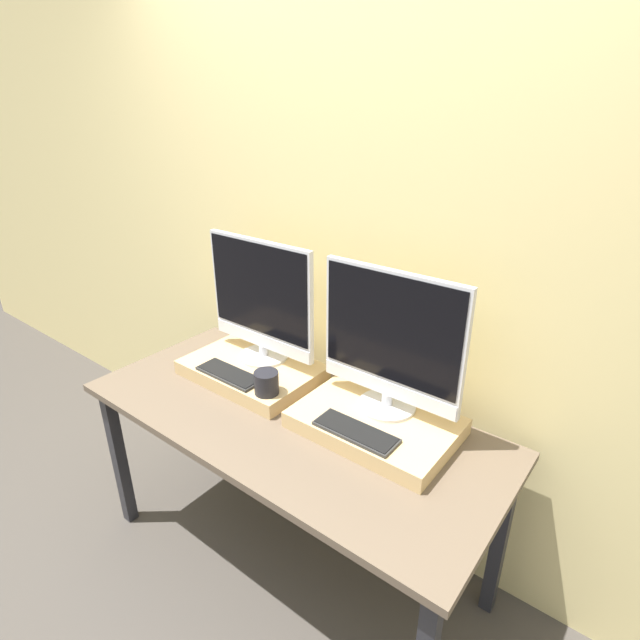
{
  "coord_description": "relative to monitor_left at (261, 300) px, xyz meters",
  "views": [
    {
      "loc": [
        1.07,
        -0.81,
        1.87
      ],
      "look_at": [
        0.0,
        0.57,
        1.09
      ],
      "focal_mm": 28.0,
      "sensor_mm": 36.0,
      "label": 1
    }
  ],
  "objects": [
    {
      "name": "mug",
      "position": [
        0.21,
        -0.2,
        -0.23
      ],
      "size": [
        0.1,
        0.1,
        0.09
      ],
      "color": "black",
      "rests_on": "wooden_riser_left"
    },
    {
      "name": "wooden_riser_right",
      "position": [
        0.63,
        -0.07,
        -0.3
      ],
      "size": [
        0.57,
        0.39,
        0.06
      ],
      "color": "tan",
      "rests_on": "workbench"
    },
    {
      "name": "keyboard_left",
      "position": [
        -0.0,
        -0.2,
        -0.26
      ],
      "size": [
        0.3,
        0.11,
        0.01
      ],
      "color": "#2D2D2D",
      "rests_on": "wooden_riser_left"
    },
    {
      "name": "monitor_right",
      "position": [
        0.63,
        0.0,
        0.0
      ],
      "size": [
        0.55,
        0.21,
        0.53
      ],
      "color": "silver",
      "rests_on": "wooden_riser_right"
    },
    {
      "name": "keyboard_right",
      "position": [
        0.63,
        -0.2,
        -0.26
      ],
      "size": [
        0.3,
        0.11,
        0.01
      ],
      "color": "#2D2D2D",
      "rests_on": "wooden_riser_right"
    },
    {
      "name": "wall_back",
      "position": [
        0.31,
        0.23,
        0.21
      ],
      "size": [
        8.0,
        0.04,
        2.6
      ],
      "color": "#DBC684",
      "rests_on": "ground_plane"
    },
    {
      "name": "workbench",
      "position": [
        0.31,
        -0.2,
        -0.41
      ],
      "size": [
        1.66,
        0.73,
        0.76
      ],
      "color": "brown",
      "rests_on": "ground_plane"
    },
    {
      "name": "ground_plane",
      "position": [
        0.31,
        -0.57,
        -1.09
      ],
      "size": [
        12.0,
        12.0,
        0.0
      ],
      "primitive_type": "plane",
      "color": "#423D38"
    },
    {
      "name": "wooden_riser_left",
      "position": [
        -0.0,
        -0.07,
        -0.3
      ],
      "size": [
        0.57,
        0.39,
        0.06
      ],
      "color": "tan",
      "rests_on": "workbench"
    },
    {
      "name": "monitor_left",
      "position": [
        0.0,
        0.0,
        0.0
      ],
      "size": [
        0.55,
        0.21,
        0.53
      ],
      "color": "silver",
      "rests_on": "wooden_riser_left"
    }
  ]
}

